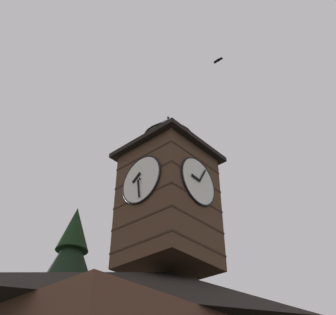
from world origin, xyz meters
The scene contains 3 objects.
clock_tower centered at (-0.99, -1.10, 12.02)m, with size 4.58×4.58×9.33m.
moon centered at (-20.30, -40.04, 18.24)m, with size 2.30×2.30×2.30m.
flying_bird_high centered at (-1.58, 2.34, 20.09)m, with size 0.23×0.60×0.13m.
Camera 1 is at (12.84, 11.20, 1.31)m, focal length 44.14 mm.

